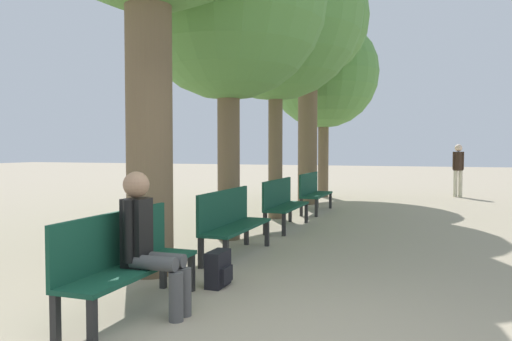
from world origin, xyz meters
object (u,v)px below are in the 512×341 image
bench_row_1 (231,219)px  tree_row_3 (308,22)px  backpack (219,269)px  bench_row_2 (282,201)px  tree_row_4 (324,74)px  tree_row_1 (228,3)px  pedestrian_near (458,167)px  person_seated (148,240)px  bench_row_0 (125,256)px  tree_row_2 (276,14)px  bench_row_3 (313,190)px

bench_row_1 → tree_row_3: 7.96m
tree_row_3 → backpack: bearing=-83.2°
bench_row_2 → tree_row_3: (-0.52, 4.14, 4.31)m
tree_row_4 → backpack: tree_row_4 is taller
tree_row_1 → tree_row_4: bearing=90.0°
bench_row_1 → bench_row_2: (0.00, 2.53, 0.00)m
bench_row_2 → pedestrian_near: 8.25m
tree_row_1 → person_seated: tree_row_1 is taller
bench_row_0 → person_seated: bearing=4.7°
bench_row_0 → tree_row_4: size_ratio=0.31×
bench_row_2 → tree_row_1: size_ratio=0.31×
bench_row_1 → pedestrian_near: size_ratio=1.06×
pedestrian_near → bench_row_0: bearing=-105.1°
tree_row_1 → tree_row_3: 5.59m
bench_row_1 → tree_row_1: tree_row_1 is taller
tree_row_1 → tree_row_2: size_ratio=0.88×
tree_row_1 → pedestrian_near: 10.12m
tree_row_4 → pedestrian_near: size_ratio=3.37×
pedestrian_near → tree_row_4: bearing=-161.5°
tree_row_1 → tree_row_4: size_ratio=1.00×
person_seated → bench_row_3: bearing=91.7°
tree_row_1 → person_seated: size_ratio=4.26×
bench_row_3 → backpack: size_ratio=4.44×
bench_row_3 → tree_row_2: (-0.52, -1.30, 3.79)m
pedestrian_near → tree_row_3: bearing=-139.2°
bench_row_2 → person_seated: (0.23, -5.04, 0.16)m
person_seated → backpack: 1.17m
bench_row_1 → backpack: 1.57m
bench_row_3 → pedestrian_near: bearing=55.8°
tree_row_4 → bench_row_2: bearing=-85.2°
bench_row_3 → tree_row_1: size_ratio=0.31×
bench_row_2 → tree_row_2: 4.02m
bench_row_1 → bench_row_2: 2.53m
tree_row_4 → pedestrian_near: tree_row_4 is taller
backpack → bench_row_1: bearing=107.2°
bench_row_2 → person_seated: person_seated is taller
tree_row_4 → backpack: bearing=-84.6°
pedestrian_near → backpack: bearing=-104.3°
tree_row_3 → person_seated: (0.75, -9.18, -4.15)m
tree_row_2 → backpack: bearing=-79.5°
tree_row_2 → bench_row_3: bearing=68.4°
tree_row_3 → pedestrian_near: 6.46m
tree_row_2 → tree_row_4: size_ratio=1.13×
bench_row_3 → person_seated: (0.23, -7.57, 0.16)m
bench_row_0 → tree_row_1: (-0.52, 3.70, 3.31)m
bench_row_2 → bench_row_0: bearing=-90.0°
tree_row_3 → bench_row_0: bearing=-86.8°
tree_row_4 → person_seated: bearing=-86.2°
bench_row_2 → tree_row_4: 7.02m
bench_row_0 → bench_row_3: 7.59m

